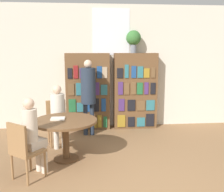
# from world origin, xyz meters

# --- Properties ---
(wall_back) EXTENTS (6.40, 0.07, 3.00)m
(wall_back) POSITION_xyz_m (0.00, 3.44, 1.51)
(wall_back) COLOR beige
(wall_back) RESTS_ON ground_plane
(bookshelf_left) EXTENTS (1.05, 0.34, 1.85)m
(bookshelf_left) POSITION_xyz_m (-0.58, 3.24, 0.92)
(bookshelf_left) COLOR brown
(bookshelf_left) RESTS_ON ground_plane
(bookshelf_right) EXTENTS (1.05, 0.34, 1.85)m
(bookshelf_right) POSITION_xyz_m (0.58, 3.24, 0.92)
(bookshelf_right) COLOR brown
(bookshelf_right) RESTS_ON ground_plane
(flower_vase) EXTENTS (0.35, 0.35, 0.53)m
(flower_vase) POSITION_xyz_m (0.52, 3.25, 2.18)
(flower_vase) COLOR slate
(flower_vase) RESTS_ON bookshelf_right
(reading_table) EXTENTS (1.12, 1.12, 0.73)m
(reading_table) POSITION_xyz_m (-0.98, 1.41, 0.59)
(reading_table) COLOR brown
(reading_table) RESTS_ON ground_plane
(chair_near_camera) EXTENTS (0.56, 0.56, 0.89)m
(chair_near_camera) POSITION_xyz_m (-1.54, 0.70, 0.50)
(chair_near_camera) COLOR olive
(chair_near_camera) RESTS_ON ground_plane
(chair_left_side) EXTENTS (0.49, 0.49, 0.89)m
(chair_left_side) POSITION_xyz_m (-1.23, 2.27, 0.50)
(chair_left_side) COLOR olive
(chair_left_side) RESTS_ON ground_plane
(seated_reader_left) EXTENTS (0.36, 0.41, 1.24)m
(seated_reader_left) POSITION_xyz_m (-1.18, 2.10, 0.71)
(seated_reader_left) COLOR beige
(seated_reader_left) RESTS_ON ground_plane
(seated_reader_right) EXTENTS (0.38, 0.39, 1.23)m
(seated_reader_right) POSITION_xyz_m (-1.42, 0.85, 0.68)
(seated_reader_right) COLOR beige
(seated_reader_right) RESTS_ON ground_plane
(librarian_standing) EXTENTS (0.33, 0.60, 1.71)m
(librarian_standing) POSITION_xyz_m (-0.57, 2.74, 1.06)
(librarian_standing) COLOR #232D3D
(librarian_standing) RESTS_ON ground_plane
(open_book_on_table) EXTENTS (0.24, 0.18, 0.03)m
(open_book_on_table) POSITION_xyz_m (-1.11, 1.45, 0.74)
(open_book_on_table) COLOR silver
(open_book_on_table) RESTS_ON reading_table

